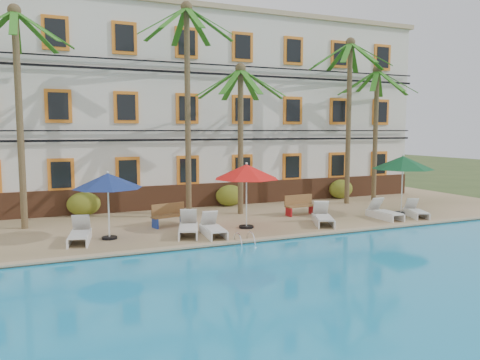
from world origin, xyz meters
name	(u,v)px	position (x,y,z in m)	size (l,w,h in m)	color
ground	(278,239)	(0.00, 0.00, 0.00)	(100.00, 100.00, 0.00)	#384C23
pool_deck	(230,214)	(0.00, 5.00, 0.12)	(30.00, 12.00, 0.25)	tan
swimming_pool	(408,294)	(0.00, -7.00, 0.10)	(26.00, 12.00, 0.20)	#1B96D0
pool_coping	(289,236)	(0.00, -0.90, 0.28)	(30.00, 0.35, 0.06)	tan
hotel_building	(197,109)	(0.00, 9.98, 5.37)	(25.40, 6.44, 10.22)	silver
palm_a	(18,88)	(-9.01, 4.60, 5.80)	(4.29, 4.29, 8.73)	brown
palm_b	(187,83)	(-2.24, 4.39, 6.22)	(4.29, 4.29, 9.49)	brown
palm_c	(241,117)	(0.26, 4.29, 4.79)	(4.29, 4.29, 6.98)	brown
palm_d	(349,99)	(6.76, 4.95, 5.79)	(4.29, 4.29, 8.72)	brown
palm_e	(376,114)	(8.83, 5.30, 5.06)	(4.29, 4.29, 7.45)	brown
shrub_left	(84,204)	(-6.59, 6.60, 0.80)	(1.50, 0.90, 1.10)	#1C5217
shrub_mid	(230,195)	(0.63, 6.60, 0.80)	(1.50, 0.90, 1.10)	#1C5217
shrub_right	(341,189)	(7.54, 6.60, 0.80)	(1.50, 0.90, 1.10)	#1C5217
umbrella_blue	(108,181)	(-6.13, 1.40, 2.36)	(2.47, 2.47, 2.47)	black
umbrella_red	(246,172)	(-0.78, 1.23, 2.51)	(2.66, 2.66, 2.65)	black
umbrella_green	(403,163)	(7.22, 1.31, 2.65)	(2.82, 2.82, 2.81)	black
lounger_a	(80,234)	(-7.15, 1.32, 0.54)	(0.99, 1.99, 0.90)	white
lounger_b	(188,227)	(-3.32, 0.89, 0.55)	(1.26, 2.07, 0.92)	white
lounger_c	(213,228)	(-2.49, 0.44, 0.53)	(0.82, 1.89, 0.87)	white
lounger_d	(323,217)	(2.46, 0.64, 0.55)	(1.43, 2.06, 0.92)	white
lounger_e	(384,212)	(5.67, 0.66, 0.54)	(0.71, 1.89, 0.89)	white
lounger_f	(416,211)	(7.29, 0.44, 0.51)	(1.18, 1.80, 0.80)	white
bench_left	(168,215)	(-3.58, 2.82, 0.72)	(1.57, 0.84, 0.93)	olive
bench_right	(300,205)	(2.68, 2.95, 0.72)	(1.53, 0.59, 0.93)	olive
pool_ladder	(244,242)	(-1.84, -1.00, 0.25)	(0.54, 0.74, 0.74)	silver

